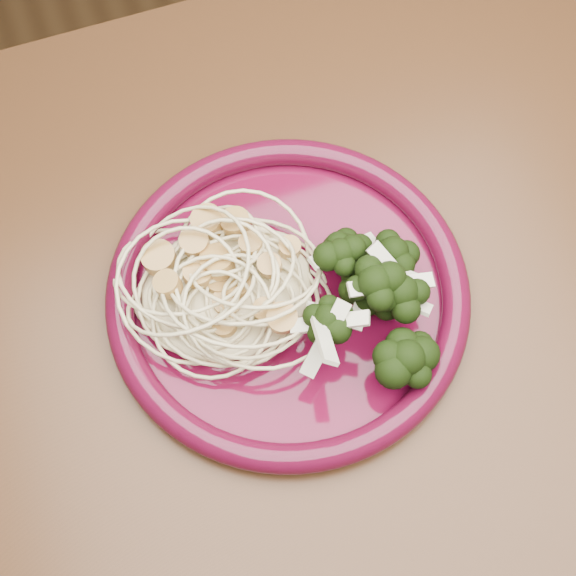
{
  "coord_description": "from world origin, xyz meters",
  "views": [
    {
      "loc": [
        -0.09,
        -0.19,
        1.34
      ],
      "look_at": [
        -0.0,
        0.07,
        0.77
      ],
      "focal_mm": 50.0,
      "sensor_mm": 36.0,
      "label": 1
    }
  ],
  "objects": [
    {
      "name": "dining_table",
      "position": [
        0.0,
        0.0,
        0.65
      ],
      "size": [
        1.2,
        0.8,
        0.75
      ],
      "color": "#472814",
      "rests_on": "ground"
    },
    {
      "name": "broccoli_pile",
      "position": [
        0.05,
        0.04,
        0.78
      ],
      "size": [
        0.15,
        0.19,
        0.06
      ],
      "primitive_type": "ellipsoid",
      "rotation": [
        0.0,
        0.0,
        -0.39
      ],
      "color": "black",
      "rests_on": "dinner_plate"
    },
    {
      "name": "dinner_plate",
      "position": [
        -0.0,
        0.07,
        0.76
      ],
      "size": [
        0.38,
        0.38,
        0.02
      ],
      "rotation": [
        0.0,
        0.0,
        -0.39
      ],
      "color": "#4D0720",
      "rests_on": "dining_table"
    },
    {
      "name": "scallop_cluster",
      "position": [
        -0.05,
        0.08,
        0.81
      ],
      "size": [
        0.16,
        0.16,
        0.04
      ],
      "primitive_type": null,
      "rotation": [
        0.0,
        0.0,
        -0.39
      ],
      "color": "tan",
      "rests_on": "spaghetti_pile"
    },
    {
      "name": "onion_garnish",
      "position": [
        0.05,
        0.04,
        0.82
      ],
      "size": [
        0.1,
        0.12,
        0.06
      ],
      "primitive_type": null,
      "rotation": [
        0.0,
        0.0,
        -0.39
      ],
      "color": "beige",
      "rests_on": "broccoli_pile"
    },
    {
      "name": "spaghetti_pile",
      "position": [
        -0.05,
        0.08,
        0.77
      ],
      "size": [
        0.17,
        0.16,
        0.03
      ],
      "primitive_type": "ellipsoid",
      "rotation": [
        0.0,
        0.0,
        -0.39
      ],
      "color": "beige",
      "rests_on": "dinner_plate"
    }
  ]
}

